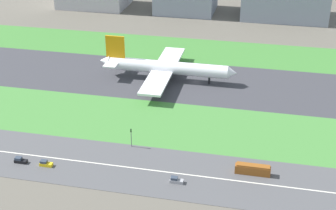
{
  "coord_description": "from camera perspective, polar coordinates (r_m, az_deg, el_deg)",
  "views": [
    {
      "loc": [
        30.43,
        -203.03,
        93.91
      ],
      "look_at": [
        -5.34,
        -36.5,
        6.0
      ],
      "focal_mm": 51.87,
      "sensor_mm": 36.0,
      "label": 1
    }
  ],
  "objects": [
    {
      "name": "car_3",
      "position": [
        174.55,
        -16.97,
        -6.25
      ],
      "size": [
        4.4,
        1.8,
        2.0
      ],
      "rotation": [
        0.0,
        0.0,
        3.14
      ],
      "color": "black",
      "rests_on": "highway"
    },
    {
      "name": "traffic_light",
      "position": [
        174.48,
        -4.35,
        -3.69
      ],
      "size": [
        0.36,
        0.5,
        7.2
      ],
      "color": "#4C4C51",
      "rests_on": "highway"
    },
    {
      "name": "grass_median_north",
      "position": [
        263.22,
        4.71,
        6.31
      ],
      "size": [
        280.0,
        36.0,
        0.1
      ],
      "primitive_type": "cube",
      "color": "#3D7A33",
      "rests_on": "ground_plane"
    },
    {
      "name": "car_2",
      "position": [
        157.68,
        0.95,
        -8.84
      ],
      "size": [
        4.4,
        1.8,
        2.0
      ],
      "rotation": [
        0.0,
        0.0,
        3.14
      ],
      "color": "#99999E",
      "rests_on": "highway"
    },
    {
      "name": "airliner",
      "position": [
        225.77,
        -0.46,
        4.45
      ],
      "size": [
        65.0,
        56.0,
        19.7
      ],
      "color": "white",
      "rests_on": "runway"
    },
    {
      "name": "highway",
      "position": [
        163.23,
        -0.87,
        -7.81
      ],
      "size": [
        280.0,
        28.0,
        0.1
      ],
      "primitive_type": "cube",
      "color": "#4C4C4F",
      "rests_on": "ground_plane"
    },
    {
      "name": "bus_0",
      "position": [
        163.44,
        9.93,
        -7.47
      ],
      "size": [
        11.6,
        2.5,
        3.5
      ],
      "color": "brown",
      "rests_on": "highway"
    },
    {
      "name": "car_0",
      "position": [
        170.55,
        -14.2,
        -6.7
      ],
      "size": [
        4.4,
        1.8,
        2.0
      ],
      "rotation": [
        0.0,
        0.0,
        3.14
      ],
      "color": "yellow",
      "rests_on": "highway"
    },
    {
      "name": "ground_plane",
      "position": [
        225.75,
        3.28,
        2.67
      ],
      "size": [
        800.0,
        800.0,
        0.0
      ],
      "primitive_type": "plane",
      "color": "#5B564C"
    },
    {
      "name": "runway",
      "position": [
        225.73,
        3.28,
        2.68
      ],
      "size": [
        280.0,
        46.0,
        0.1
      ],
      "primitive_type": "cube",
      "color": "#38383D",
      "rests_on": "ground_plane"
    },
    {
      "name": "grass_median_south",
      "position": [
        189.71,
        1.29,
        -2.36
      ],
      "size": [
        280.0,
        36.0,
        0.1
      ],
      "primitive_type": "cube",
      "color": "#427F38",
      "rests_on": "ground_plane"
    },
    {
      "name": "highway_centerline",
      "position": [
        163.19,
        -0.87,
        -7.79
      ],
      "size": [
        266.0,
        0.5,
        0.01
      ],
      "primitive_type": "cube",
      "color": "silver",
      "rests_on": "highway"
    }
  ]
}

